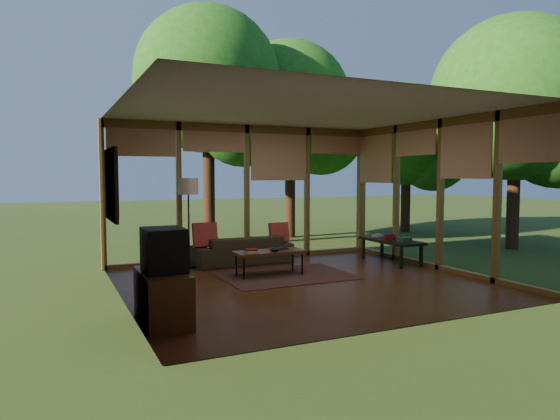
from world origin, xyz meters
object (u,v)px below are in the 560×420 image
coffee_table (269,253)px  side_console (391,242)px  sofa (242,250)px  television (164,250)px  floor_lamp (188,191)px  media_cabinet (163,297)px

coffee_table → side_console: side_console is taller
sofa → television: (-2.16, -3.20, 0.58)m
television → floor_lamp: floor_lamp is taller
media_cabinet → television: television is taller
floor_lamp → coffee_table: size_ratio=1.38×
television → coffee_table: 2.98m
sofa → television: television is taller
coffee_table → television: bearing=-138.0°
television → side_console: size_ratio=0.39×
media_cabinet → side_console: (4.87, 2.14, 0.11)m
television → coffee_table: bearing=42.0°
sofa → side_console: size_ratio=1.34×
side_console → television: bearing=-156.2°
media_cabinet → coffee_table: media_cabinet is taller
coffee_table → side_console: size_ratio=0.86×
sofa → floor_lamp: size_ratio=1.13×
television → floor_lamp: bearing=70.8°
floor_lamp → coffee_table: (1.04, -1.32, -1.01)m
floor_lamp → coffee_table: bearing=-51.8°
sofa → coffee_table: size_ratio=1.56×
sofa → side_console: sofa is taller
television → floor_lamp: 3.53m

